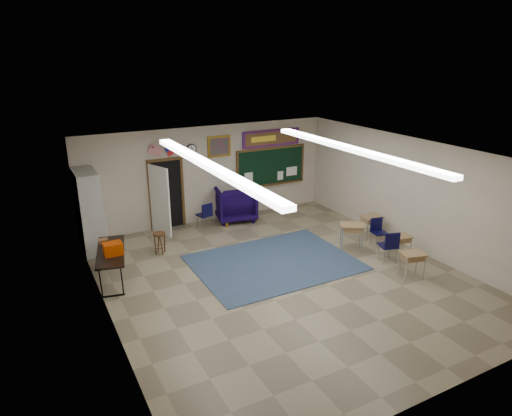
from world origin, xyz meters
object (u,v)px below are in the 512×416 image
wingback_armchair (235,203)px  folding_table (112,264)px  student_desk_front_left (351,236)px  student_desk_front_right (371,226)px  wooden_stool (160,243)px

wingback_armchair → folding_table: size_ratio=0.64×
student_desk_front_left → folding_table: size_ratio=0.41×
student_desk_front_left → student_desk_front_right: (1.05, 0.42, -0.04)m
student_desk_front_left → wooden_stool: student_desk_front_left is taller
student_desk_front_left → folding_table: folding_table is taller
student_desk_front_right → folding_table: bearing=178.6°
wingback_armchair → student_desk_front_right: (2.78, -3.24, -0.19)m
wingback_armchair → wooden_stool: bearing=37.8°
student_desk_front_left → student_desk_front_right: student_desk_front_left is taller
folding_table → wooden_stool: size_ratio=3.29×
wingback_armchair → folding_table: 4.92m
student_desk_front_left → student_desk_front_right: 1.13m
wingback_armchair → student_desk_front_left: bearing=126.9°
wingback_armchair → wooden_stool: 3.23m
wingback_armchair → wooden_stool: size_ratio=2.12×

